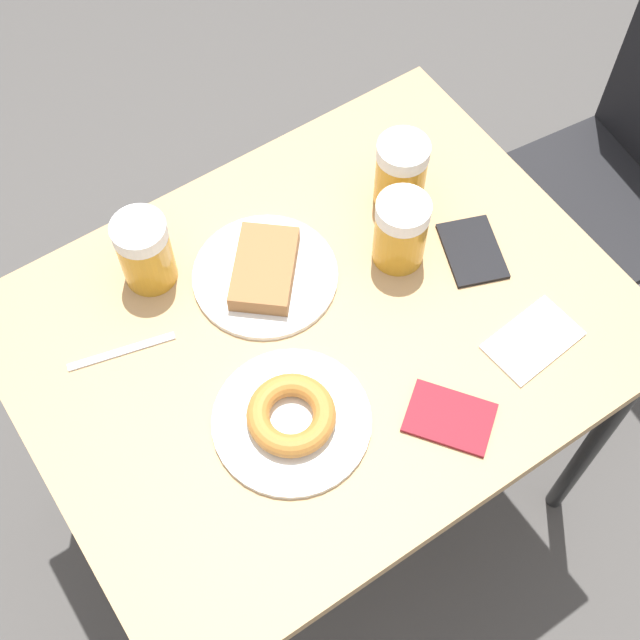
% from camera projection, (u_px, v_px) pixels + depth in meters
% --- Properties ---
extents(ground_plane, '(8.00, 8.00, 0.00)m').
position_uv_depth(ground_plane, '(320.00, 488.00, 2.05)').
color(ground_plane, '#474442').
extents(table, '(0.72, 0.93, 0.76)m').
position_uv_depth(table, '(320.00, 349.00, 1.46)').
color(table, tan).
rests_on(table, ground_plane).
extents(chair, '(0.44, 0.44, 0.85)m').
position_uv_depth(chair, '(630.00, 172.00, 1.84)').
color(chair, black).
rests_on(chair, ground_plane).
extents(plate_with_cake, '(0.23, 0.23, 0.04)m').
position_uv_depth(plate_with_cake, '(265.00, 272.00, 1.42)').
color(plate_with_cake, white).
rests_on(plate_with_cake, table).
extents(plate_with_donut, '(0.24, 0.24, 0.04)m').
position_uv_depth(plate_with_donut, '(291.00, 418.00, 1.30)').
color(plate_with_donut, white).
rests_on(plate_with_donut, table).
extents(beer_mug_left, '(0.09, 0.09, 0.13)m').
position_uv_depth(beer_mug_left, '(145.00, 251.00, 1.38)').
color(beer_mug_left, '#C68C23').
rests_on(beer_mug_left, table).
extents(beer_mug_center, '(0.09, 0.09, 0.13)m').
position_uv_depth(beer_mug_center, '(401.00, 231.00, 1.40)').
color(beer_mug_center, '#C68C23').
rests_on(beer_mug_center, table).
extents(beer_mug_right, '(0.09, 0.09, 0.13)m').
position_uv_depth(beer_mug_right, '(401.00, 173.00, 1.46)').
color(beer_mug_right, '#C68C23').
rests_on(beer_mug_right, table).
extents(napkin_folded, '(0.10, 0.15, 0.00)m').
position_uv_depth(napkin_folded, '(533.00, 340.00, 1.38)').
color(napkin_folded, white).
rests_on(napkin_folded, table).
extents(fork, '(0.05, 0.17, 0.00)m').
position_uv_depth(fork, '(122.00, 352.00, 1.37)').
color(fork, silver).
rests_on(fork, table).
extents(passport_near_edge, '(0.15, 0.13, 0.01)m').
position_uv_depth(passport_near_edge, '(472.00, 251.00, 1.46)').
color(passport_near_edge, black).
rests_on(passport_near_edge, table).
extents(passport_far_edge, '(0.15, 0.15, 0.01)m').
position_uv_depth(passport_far_edge, '(450.00, 418.00, 1.31)').
color(passport_far_edge, maroon).
rests_on(passport_far_edge, table).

